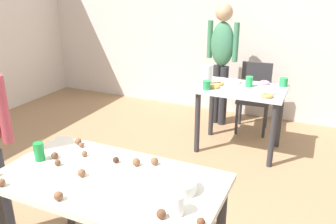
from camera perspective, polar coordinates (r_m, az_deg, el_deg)
name	(u,v)px	position (r m, az deg, el deg)	size (l,w,h in m)	color
wall_back	(241,23)	(5.02, 11.88, 14.16)	(6.40, 0.10, 2.60)	silver
dining_table_near	(110,192)	(2.17, -9.51, -12.88)	(1.35, 0.72, 0.75)	silver
dining_table_far	(241,99)	(3.92, 11.90, 2.14)	(0.94, 0.64, 0.75)	silver
chair_far_table	(254,93)	(4.59, 14.05, 3.09)	(0.44, 0.44, 0.87)	#2D2D33
person_adult_far	(222,54)	(4.58, 8.86, 9.40)	(0.45, 0.27, 1.59)	#28282D
mixing_bowl	(179,185)	(1.96, 1.84, -11.97)	(0.20, 0.20, 0.07)	white
soda_can	(39,151)	(2.40, -20.46, -6.11)	(0.07, 0.07, 0.12)	#198438
fork_near	(122,181)	(2.07, -7.63, -11.18)	(0.17, 0.02, 0.01)	silver
cup_near_0	(176,204)	(1.78, 1.26, -14.94)	(0.09, 0.09, 0.11)	white
cake_ball_0	(78,141)	(2.55, -14.56, -4.72)	(0.05, 0.05, 0.05)	brown
cake_ball_2	(1,183)	(2.21, -25.79, -10.42)	(0.05, 0.05, 0.05)	brown
cake_ball_3	(161,214)	(1.76, -1.13, -16.42)	(0.05, 0.05, 0.05)	brown
cake_ball_4	(58,196)	(1.97, -17.61, -13.04)	(0.05, 0.05, 0.05)	brown
cake_ball_5	(136,162)	(2.21, -5.26, -8.20)	(0.05, 0.05, 0.05)	brown
cake_ball_6	(81,145)	(2.50, -14.08, -5.29)	(0.04, 0.04, 0.04)	brown
cake_ball_7	(201,222)	(1.73, 5.43, -17.57)	(0.04, 0.04, 0.04)	brown
cake_ball_8	(58,163)	(2.31, -17.73, -7.95)	(0.04, 0.04, 0.04)	brown
cake_ball_9	(82,173)	(2.15, -14.05, -9.69)	(0.05, 0.05, 0.05)	brown
cake_ball_10	(84,154)	(2.38, -13.61, -6.67)	(0.04, 0.04, 0.04)	brown
cake_ball_11	(115,160)	(2.26, -8.67, -7.77)	(0.04, 0.04, 0.04)	#3D2319
cake_ball_12	(55,155)	(2.40, -18.16, -6.81)	(0.05, 0.05, 0.05)	brown
cake_ball_13	(154,161)	(2.21, -2.26, -8.09)	(0.05, 0.05, 0.05)	brown
pitcher_far	(206,75)	(3.88, 6.36, 6.08)	(0.13, 0.13, 0.23)	white
cup_far_0	(207,85)	(3.73, 6.37, 4.41)	(0.08, 0.08, 0.10)	green
cup_far_1	(249,82)	(3.91, 13.22, 4.90)	(0.08, 0.08, 0.11)	green
cup_far_2	(284,82)	(4.03, 18.50, 4.70)	(0.09, 0.09, 0.10)	green
donut_far_0	(236,81)	(4.04, 11.16, 4.97)	(0.11, 0.11, 0.03)	white
donut_far_1	(270,93)	(3.72, 16.41, 3.08)	(0.10, 0.10, 0.03)	white
donut_far_2	(214,86)	(3.81, 7.66, 4.22)	(0.12, 0.12, 0.04)	gold
donut_far_3	(219,84)	(3.92, 8.41, 4.63)	(0.10, 0.10, 0.03)	gold
donut_far_4	(265,83)	(4.07, 15.62, 4.69)	(0.11, 0.11, 0.03)	pink
donut_far_5	(267,95)	(3.61, 16.00, 2.64)	(0.12, 0.12, 0.04)	gold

